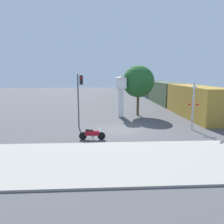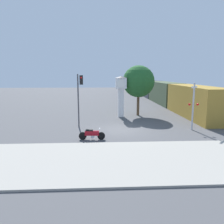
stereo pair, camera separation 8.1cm
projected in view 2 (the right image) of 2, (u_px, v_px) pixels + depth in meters
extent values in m
plane|color=#4C4C4F|center=(121.00, 130.00, 18.50)|extent=(120.00, 120.00, 0.00)
cube|color=#9E998E|center=(132.00, 160.00, 11.95)|extent=(36.00, 6.00, 0.10)
cylinder|color=black|center=(101.00, 136.00, 15.74)|extent=(0.56, 0.11, 0.56)
cylinder|color=black|center=(83.00, 136.00, 15.72)|extent=(0.56, 0.11, 0.56)
cube|color=maroon|center=(92.00, 133.00, 15.69)|extent=(1.03, 0.24, 0.33)
cube|color=black|center=(89.00, 130.00, 15.65)|extent=(0.53, 0.23, 0.09)
cylinder|color=silver|center=(93.00, 136.00, 15.73)|extent=(0.27, 0.20, 0.26)
cube|color=silver|center=(100.00, 129.00, 15.64)|extent=(0.07, 0.41, 0.04)
cube|color=white|center=(121.00, 103.00, 23.99)|extent=(0.59, 0.59, 3.14)
cube|color=white|center=(121.00, 83.00, 23.63)|extent=(1.12, 1.12, 1.12)
cylinder|color=white|center=(121.00, 83.00, 23.07)|extent=(0.90, 0.02, 0.90)
cone|color=#333338|center=(121.00, 77.00, 23.52)|extent=(1.35, 1.35, 0.20)
cube|color=olive|center=(195.00, 102.00, 24.01)|extent=(2.80, 10.95, 3.40)
cube|color=#425138|center=(165.00, 93.00, 35.37)|extent=(2.80, 10.95, 3.40)
cube|color=#333842|center=(149.00, 88.00, 46.73)|extent=(2.80, 10.95, 3.40)
cube|color=#333842|center=(140.00, 85.00, 58.10)|extent=(2.80, 10.95, 3.40)
cylinder|color=#47474C|center=(78.00, 101.00, 19.06)|extent=(0.12, 0.12, 4.68)
cube|color=black|center=(81.00, 80.00, 18.76)|extent=(0.28, 0.24, 0.80)
sphere|color=red|center=(81.00, 78.00, 18.58)|extent=(0.16, 0.16, 0.16)
cylinder|color=#B7B7BC|center=(193.00, 107.00, 18.25)|extent=(0.14, 0.14, 3.98)
cube|color=white|center=(194.00, 87.00, 17.97)|extent=(0.82, 0.82, 0.14)
sphere|color=red|center=(189.00, 104.00, 18.14)|extent=(0.20, 0.20, 0.20)
sphere|color=red|center=(198.00, 104.00, 18.18)|extent=(0.20, 0.20, 0.20)
cylinder|color=brown|center=(138.00, 105.00, 24.97)|extent=(0.30, 0.30, 2.44)
sphere|color=#235B28|center=(139.00, 81.00, 24.52)|extent=(3.57, 3.57, 3.57)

